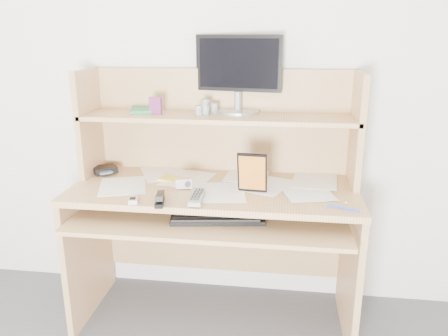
# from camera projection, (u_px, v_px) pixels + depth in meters

# --- Properties ---
(back_wall) EXTENTS (3.60, 0.04, 2.50)m
(back_wall) POSITION_uv_depth(u_px,v_px,m) (222.00, 78.00, 2.31)
(back_wall) COLOR silver
(back_wall) RESTS_ON floor
(desk) EXTENTS (1.40, 0.70, 1.30)m
(desk) POSITION_uv_depth(u_px,v_px,m) (216.00, 192.00, 2.25)
(desk) COLOR tan
(desk) RESTS_ON floor
(paper_clutter) EXTENTS (1.32, 0.54, 0.01)m
(paper_clutter) POSITION_uv_depth(u_px,v_px,m) (214.00, 186.00, 2.15)
(paper_clutter) COLOR white
(paper_clutter) RESTS_ON desk
(keyboard) EXTENTS (0.44, 0.21, 0.03)m
(keyboard) POSITION_uv_depth(u_px,v_px,m) (217.00, 217.00, 2.01)
(keyboard) COLOR black
(keyboard) RESTS_ON desk
(tv_remote) EXTENTS (0.07, 0.20, 0.02)m
(tv_remote) POSITION_uv_depth(u_px,v_px,m) (197.00, 197.00, 1.97)
(tv_remote) COLOR gray
(tv_remote) RESTS_ON paper_clutter
(flip_phone) EXTENTS (0.06, 0.08, 0.02)m
(flip_phone) POSITION_uv_depth(u_px,v_px,m) (133.00, 199.00, 1.94)
(flip_phone) COLOR silver
(flip_phone) RESTS_ON paper_clutter
(stapler) EXTENTS (0.06, 0.14, 0.04)m
(stapler) POSITION_uv_depth(u_px,v_px,m) (160.00, 198.00, 1.92)
(stapler) COLOR black
(stapler) RESTS_ON paper_clutter
(wallet) EXTENTS (0.15, 0.15, 0.03)m
(wallet) POSITION_uv_depth(u_px,v_px,m) (105.00, 169.00, 2.36)
(wallet) COLOR black
(wallet) RESTS_ON paper_clutter
(sticky_note_pad) EXTENTS (0.10, 0.10, 0.01)m
(sticky_note_pad) POSITION_uv_depth(u_px,v_px,m) (169.00, 179.00, 2.26)
(sticky_note_pad) COLOR gold
(sticky_note_pad) RESTS_ON desk
(digital_camera) EXTENTS (0.08, 0.05, 0.05)m
(digital_camera) POSITION_uv_depth(u_px,v_px,m) (184.00, 183.00, 2.11)
(digital_camera) COLOR #A4A4A7
(digital_camera) RESTS_ON paper_clutter
(game_case) EXTENTS (0.14, 0.03, 0.19)m
(game_case) POSITION_uv_depth(u_px,v_px,m) (252.00, 173.00, 2.03)
(game_case) COLOR black
(game_case) RESTS_ON paper_clutter
(blue_pen) EXTENTS (0.13, 0.06, 0.01)m
(blue_pen) POSITION_uv_depth(u_px,v_px,m) (343.00, 208.00, 1.86)
(blue_pen) COLOR blue
(blue_pen) RESTS_ON paper_clutter
(card_box) EXTENTS (0.07, 0.03, 0.09)m
(card_box) POSITION_uv_depth(u_px,v_px,m) (155.00, 106.00, 2.20)
(card_box) COLOR maroon
(card_box) RESTS_ON desk
(shelf_book) EXTENTS (0.19, 0.22, 0.02)m
(shelf_book) POSITION_uv_depth(u_px,v_px,m) (145.00, 110.00, 2.29)
(shelf_book) COLOR #338058
(shelf_book) RESTS_ON desk
(chip_stack_a) EXTENTS (0.05, 0.05, 0.05)m
(chip_stack_a) POSITION_uv_depth(u_px,v_px,m) (199.00, 110.00, 2.18)
(chip_stack_a) COLOR black
(chip_stack_a) RESTS_ON desk
(chip_stack_b) EXTENTS (0.04, 0.04, 0.06)m
(chip_stack_b) POSITION_uv_depth(u_px,v_px,m) (206.00, 110.00, 2.18)
(chip_stack_b) COLOR white
(chip_stack_b) RESTS_ON desk
(chip_stack_c) EXTENTS (0.05, 0.05, 0.05)m
(chip_stack_c) POSITION_uv_depth(u_px,v_px,m) (214.00, 108.00, 2.23)
(chip_stack_c) COLOR black
(chip_stack_c) RESTS_ON desk
(chip_stack_d) EXTENTS (0.05, 0.05, 0.08)m
(chip_stack_d) POSITION_uv_depth(u_px,v_px,m) (205.00, 107.00, 2.21)
(chip_stack_d) COLOR white
(chip_stack_d) RESTS_ON desk
(monitor) EXTENTS (0.45, 0.23, 0.39)m
(monitor) POSITION_uv_depth(u_px,v_px,m) (238.00, 72.00, 2.22)
(monitor) COLOR #AEAEB3
(monitor) RESTS_ON desk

